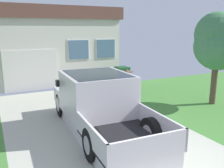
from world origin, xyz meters
TOP-DOWN VIEW (x-y plane):
  - pickup_truck at (0.12, 3.64)m, footprint 2.16×5.27m
  - person_with_hat at (1.64, 4.51)m, footprint 0.48×0.48m
  - handbag at (1.68, 4.17)m, footprint 0.34×0.22m
  - house_with_garage at (-0.61, 12.87)m, footprint 9.64×7.00m
  - front_yard_tree at (5.21, 3.70)m, footprint 1.87×1.87m
  - wheeled_trash_bin at (3.48, 8.17)m, footprint 0.60×0.72m

SIDE VIEW (x-z plane):
  - handbag at x=1.68m, z-range -0.09..0.37m
  - wheeled_trash_bin at x=3.48m, z-range 0.04..1.12m
  - pickup_truck at x=0.12m, z-range -0.08..1.64m
  - person_with_hat at x=1.64m, z-range 0.11..1.75m
  - house_with_garage at x=-0.61m, z-range 0.02..4.23m
  - front_yard_tree at x=5.21m, z-range 0.72..4.41m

